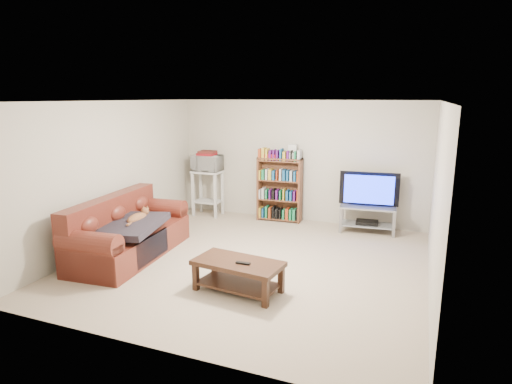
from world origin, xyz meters
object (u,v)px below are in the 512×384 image
at_px(sofa, 126,235).
at_px(tv_stand, 367,215).
at_px(coffee_table, 238,270).
at_px(bookshelf, 280,189).

relative_size(sofa, tv_stand, 2.19).
distance_m(sofa, coffee_table, 2.23).
bearing_deg(sofa, bookshelf, 54.55).
relative_size(sofa, bookshelf, 1.77).
height_order(sofa, tv_stand, sofa).
height_order(sofa, bookshelf, bookshelf).
distance_m(tv_stand, bookshelf, 1.79).
xyz_separation_m(coffee_table, bookshelf, (-0.53, 3.28, 0.38)).
bearing_deg(bookshelf, tv_stand, -7.77).
xyz_separation_m(sofa, tv_stand, (3.39, 2.59, 0.01)).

